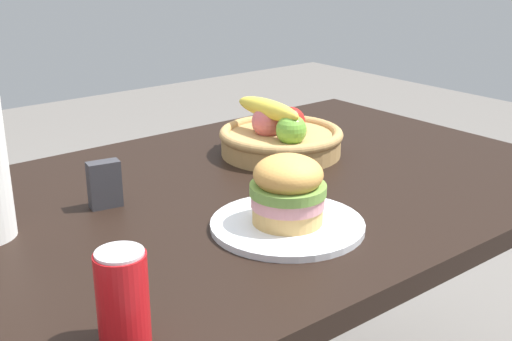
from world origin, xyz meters
TOP-DOWN VIEW (x-y plane):
  - dining_table at (0.00, 0.00)m, footprint 1.40×0.90m
  - plate at (-0.07, -0.20)m, footprint 0.27×0.27m
  - sandwich at (-0.07, -0.20)m, footprint 0.13×0.13m
  - soda_can at (-0.46, -0.33)m, footprint 0.07×0.07m
  - fruit_basket at (0.20, 0.13)m, footprint 0.29×0.29m
  - napkin_holder at (-0.27, 0.09)m, footprint 0.06×0.04m

SIDE VIEW (x-z plane):
  - dining_table at x=0.00m, z-range 0.27..1.02m
  - plate at x=-0.07m, z-range 0.75..0.76m
  - fruit_basket at x=0.20m, z-range 0.73..0.86m
  - napkin_holder at x=-0.27m, z-range 0.75..0.84m
  - soda_can at x=-0.46m, z-range 0.75..0.88m
  - sandwich at x=-0.07m, z-range 0.76..0.88m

